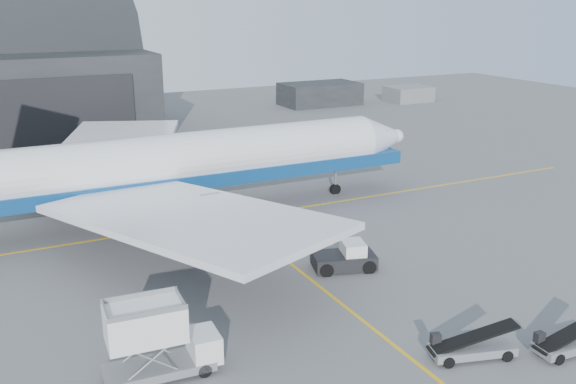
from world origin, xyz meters
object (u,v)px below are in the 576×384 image
belt_loader_a (471,347)px  catering_truck (157,341)px  belt_loader_b (571,342)px  pushback_tug (346,258)px  airliner (167,165)px

belt_loader_a → catering_truck: bearing=175.4°
belt_loader_a → belt_loader_b: belt_loader_a is taller
belt_loader_a → pushback_tug: bearing=104.8°
pushback_tug → belt_loader_b: bearing=-55.1°
pushback_tug → belt_loader_a: pushback_tug is taller
airliner → catering_truck: 25.27m
pushback_tug → belt_loader_b: 16.25m
belt_loader_b → belt_loader_a: bearing=162.1°
airliner → belt_loader_a: size_ratio=9.94×
catering_truck → belt_loader_a: catering_truck is taller
pushback_tug → belt_loader_b: pushback_tug is taller
catering_truck → pushback_tug: catering_truck is taller
catering_truck → belt_loader_b: catering_truck is taller
airliner → belt_loader_b: size_ratio=10.18×
belt_loader_a → belt_loader_b: bearing=-5.0°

